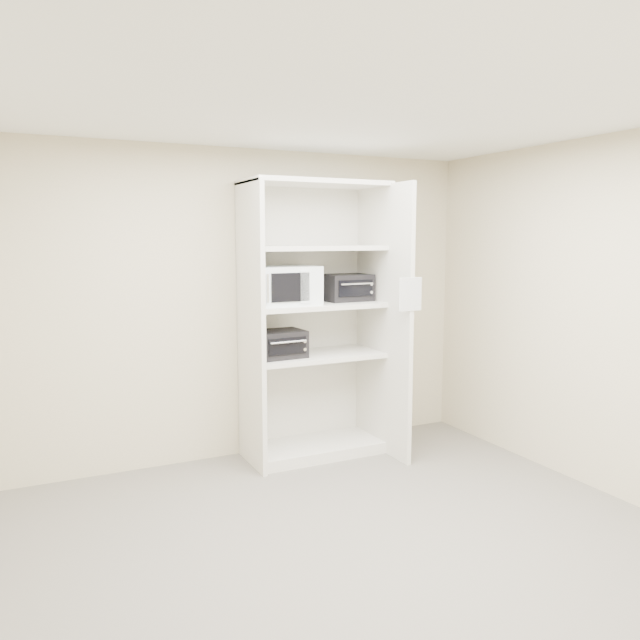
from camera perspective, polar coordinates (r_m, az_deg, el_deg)
name	(u,v)px	position (r m, az deg, el deg)	size (l,w,h in m)	color
floor	(342,554)	(4.12, 2.07, -20.56)	(4.50, 4.00, 0.01)	#6A645A
ceiling	(345,101)	(3.71, 2.28, 19.35)	(4.50, 4.00, 0.01)	white
wall_back	(236,305)	(5.51, -7.66, 1.34)	(4.50, 0.02, 2.70)	beige
wall_right	(609,317)	(5.13, 24.94, 0.24)	(0.02, 4.00, 2.70)	beige
shelving_unit	(319,330)	(5.51, -0.06, -0.88)	(1.24, 0.92, 2.42)	silver
microwave	(284,285)	(5.33, -3.33, 3.18)	(0.55, 0.42, 0.33)	white
toaster_oven_upper	(346,287)	(5.65, 2.43, 2.99)	(0.42, 0.31, 0.24)	black
toaster_oven_lower	(279,344)	(5.34, -3.78, -2.20)	(0.42, 0.32, 0.23)	black
paper_sign	(410,294)	(5.19, 8.27, 2.35)	(0.21, 0.01, 0.27)	white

